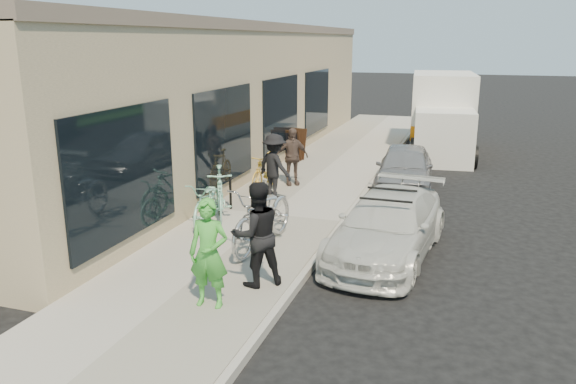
# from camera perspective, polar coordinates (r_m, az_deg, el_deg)

# --- Properties ---
(ground) EXTENTS (120.00, 120.00, 0.00)m
(ground) POSITION_cam_1_polar(r_m,az_deg,el_deg) (8.83, 3.88, -9.97)
(ground) COLOR black
(ground) RESTS_ON ground
(sidewalk) EXTENTS (3.00, 34.00, 0.15)m
(sidewalk) POSITION_cam_1_polar(r_m,az_deg,el_deg) (12.03, -1.75, -2.60)
(sidewalk) COLOR #A29B91
(sidewalk) RESTS_ON ground
(curb) EXTENTS (0.12, 34.00, 0.13)m
(curb) POSITION_cam_1_polar(r_m,az_deg,el_deg) (11.61, 5.46, -3.37)
(curb) COLOR #9F9A91
(curb) RESTS_ON ground
(storefront) EXTENTS (3.60, 20.00, 4.22)m
(storefront) POSITION_cam_1_polar(r_m,az_deg,el_deg) (17.38, -6.29, 9.74)
(storefront) COLOR #C5AE89
(storefront) RESTS_ON ground
(bike_rack) EXTENTS (0.08, 0.57, 0.80)m
(bike_rack) POSITION_cam_1_polar(r_m,az_deg,el_deg) (12.09, -6.43, 0.17)
(bike_rack) COLOR black
(bike_rack) RESTS_ON sidewalk
(sandwich_board) EXTENTS (0.67, 0.68, 0.95)m
(sandwich_board) POSITION_cam_1_polar(r_m,az_deg,el_deg) (17.37, 0.63, 4.86)
(sandwich_board) COLOR #31190D
(sandwich_board) RESTS_ON sidewalk
(sedan_white) EXTENTS (1.96, 4.01, 1.16)m
(sedan_white) POSITION_cam_1_polar(r_m,az_deg,el_deg) (10.12, 10.11, -3.41)
(sedan_white) COLOR silver
(sedan_white) RESTS_ON ground
(sedan_silver) EXTENTS (1.61, 3.52, 1.17)m
(sedan_silver) POSITION_cam_1_polar(r_m,az_deg,el_deg) (14.64, 11.76, 2.40)
(sedan_silver) COLOR gray
(sedan_silver) RESTS_ON ground
(moving_truck) EXTENTS (2.51, 5.55, 2.65)m
(moving_truck) POSITION_cam_1_polar(r_m,az_deg,el_deg) (20.11, 15.36, 7.30)
(moving_truck) COLOR silver
(moving_truck) RESTS_ON ground
(tandem_bike) EXTENTS (0.97, 2.28, 1.16)m
(tandem_bike) POSITION_cam_1_polar(r_m,az_deg,el_deg) (9.98, -2.49, -2.42)
(tandem_bike) COLOR #B3B3B5
(tandem_bike) RESTS_ON sidewalk
(woman_rider) EXTENTS (0.59, 0.41, 1.54)m
(woman_rider) POSITION_cam_1_polar(r_m,az_deg,el_deg) (7.80, -8.05, -6.20)
(woman_rider) COLOR green
(woman_rider) RESTS_ON sidewalk
(man_standing) EXTENTS (0.99, 0.97, 1.61)m
(man_standing) POSITION_cam_1_polar(r_m,az_deg,el_deg) (8.39, -3.21, -4.30)
(man_standing) COLOR black
(man_standing) RESTS_ON sidewalk
(cruiser_bike_a) EXTENTS (1.21, 1.79, 1.05)m
(cruiser_bike_a) POSITION_cam_1_polar(r_m,az_deg,el_deg) (11.75, -6.93, -0.08)
(cruiser_bike_a) COLOR #8ED4B7
(cruiser_bike_a) RESTS_ON sidewalk
(cruiser_bike_b) EXTENTS (0.88, 1.78, 0.89)m
(cruiser_bike_b) POSITION_cam_1_polar(r_m,az_deg,el_deg) (11.42, -8.17, -0.98)
(cruiser_bike_b) COLOR #8ED4B7
(cruiser_bike_b) RESTS_ON sidewalk
(cruiser_bike_c) EXTENTS (0.54, 1.53, 0.90)m
(cruiser_bike_c) POSITION_cam_1_polar(r_m,az_deg,el_deg) (13.91, -2.33, 2.11)
(cruiser_bike_c) COLOR gold
(cruiser_bike_c) RESTS_ON sidewalk
(bystander_a) EXTENTS (1.13, 0.96, 1.52)m
(bystander_a) POSITION_cam_1_polar(r_m,az_deg,el_deg) (13.09, -1.38, 2.65)
(bystander_a) COLOR black
(bystander_a) RESTS_ON sidewalk
(bystander_b) EXTENTS (0.91, 0.77, 1.46)m
(bystander_b) POSITION_cam_1_polar(r_m,az_deg,el_deg) (14.28, 0.38, 3.62)
(bystander_b) COLOR brown
(bystander_b) RESTS_ON sidewalk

